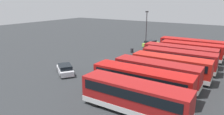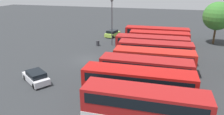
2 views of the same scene
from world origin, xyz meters
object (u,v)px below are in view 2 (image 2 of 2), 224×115
Objects in this scene: car_small_green at (36,77)px; lamp_post_tall at (112,20)px; bus_single_deck_near_end at (157,34)px; bus_single_deck_seventh at (138,82)px; bus_single_deck_far_end at (144,104)px; bus_single_deck_second at (159,39)px; car_hatchback_silver at (112,33)px; waste_bin_yellow at (98,43)px; bus_single_deck_fourth at (155,51)px; bus_single_deck_sixth at (145,70)px; bus_single_deck_fifth at (154,60)px; bus_single_deck_third at (152,44)px.

lamp_post_tall is (-17.37, 4.43, 4.08)m from car_small_green.
bus_single_deck_seventh is at bearing -1.11° from bus_single_deck_near_end.
bus_single_deck_far_end is 13.59m from car_small_green.
car_small_green is at bearing -36.12° from bus_single_deck_second.
car_hatchback_silver is 7.56m from waste_bin_yellow.
bus_single_deck_sixth is at bearing -4.17° from bus_single_deck_fourth.
waste_bin_yellow is (-20.30, -10.97, -1.14)m from bus_single_deck_far_end.
bus_single_deck_near_end is 1.16× the size of bus_single_deck_fifth.
bus_single_deck_seventh is (14.19, -0.13, -0.00)m from bus_single_deck_third.
bus_single_deck_near_end is 25.40m from bus_single_deck_far_end.
bus_single_deck_third is 10.71m from bus_single_deck_sixth.
bus_single_deck_fifth is (10.91, -0.03, 0.00)m from bus_single_deck_second.
bus_single_deck_fourth and bus_single_deck_far_end have the same top height.
bus_single_deck_near_end is 11.53m from waste_bin_yellow.
bus_single_deck_fifth is (7.26, 0.89, -0.00)m from bus_single_deck_third.
waste_bin_yellow is (5.09, -10.28, -1.15)m from bus_single_deck_near_end.
lamp_post_tall is (-10.60, -8.45, 3.16)m from bus_single_deck_fifth.
lamp_post_tall reaches higher than bus_single_deck_second.
bus_single_deck_sixth is at bearing 38.23° from waste_bin_yellow.
bus_single_deck_third reaches higher than waste_bin_yellow.
bus_single_deck_fourth is at bearing 175.26° from bus_single_deck_seventh.
lamp_post_tall is (4.04, -7.85, 3.16)m from bus_single_deck_near_end.
bus_single_deck_seventh is at bearing -3.35° from bus_single_deck_second.
bus_single_deck_seventh is (3.48, -0.36, 0.00)m from bus_single_deck_sixth.
car_small_green is at bearing -74.75° from bus_single_deck_sixth.
bus_single_deck_seventh is 3.99m from bus_single_deck_far_end.
lamp_post_tall is at bearing -158.22° from bus_single_deck_far_end.
bus_single_deck_near_end is at bearing 75.64° from car_hatchback_silver.
bus_single_deck_second is 6.95m from bus_single_deck_fourth.
car_hatchback_silver is at bearing -155.30° from bus_single_deck_sixth.
bus_single_deck_far_end is at bearing 28.37° from waste_bin_yellow.
bus_single_deck_second is 0.89× the size of bus_single_deck_third.
bus_single_deck_third is at bearing 179.48° from bus_single_deck_seventh.
bus_single_deck_third is 3.39m from bus_single_deck_fourth.
bus_single_deck_fourth is 11.12m from lamp_post_tall.
bus_single_deck_fourth is 1.04× the size of bus_single_deck_fifth.
lamp_post_tall is 5.06m from waste_bin_yellow.
bus_single_deck_far_end is at bearing 20.07° from car_hatchback_silver.
bus_single_deck_fifth is 7.00m from bus_single_deck_seventh.
bus_single_deck_near_end is 10.68m from bus_single_deck_fourth.
lamp_post_tall is at bearing -128.51° from bus_single_deck_fourth.
bus_single_deck_sixth is 1.01× the size of bus_single_deck_far_end.
bus_single_deck_fifth is 1.26× the size of lamp_post_tall.
bus_single_deck_fifth is at bearing -0.14° from bus_single_deck_second.
bus_single_deck_third and bus_single_deck_far_end have the same top height.
car_hatchback_silver is at bearing 173.93° from waste_bin_yellow.
waste_bin_yellow is at bearing -66.53° from lamp_post_tall.
bus_single_deck_sixth is at bearing -10.78° from bus_single_deck_fifth.
lamp_post_tall reaches higher than bus_single_deck_seventh.
bus_single_deck_seventh is at bearing 22.99° from lamp_post_tall.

